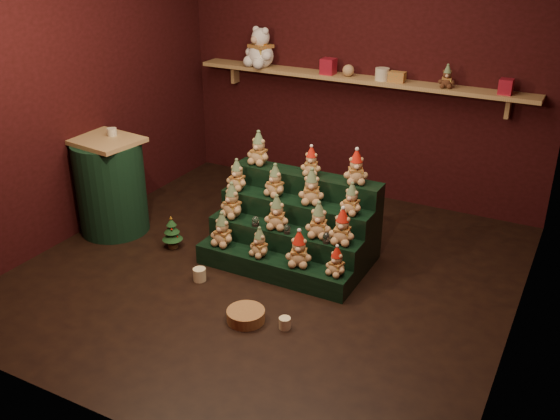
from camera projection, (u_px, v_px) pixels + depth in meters
The scene contains 41 objects.
ground at pixel (269, 271), 5.41m from camera, with size 4.00×4.00×0.00m, color black.
back_wall at pixel (363, 66), 6.46m from camera, with size 4.00×0.10×2.80m, color black.
front_wall at pixel (72, 215), 3.17m from camera, with size 4.00×0.10×2.80m, color black.
left_wall at pixel (71, 85), 5.69m from camera, with size 0.10×4.00×2.80m, color black.
right_wall at pixel (550, 157), 3.94m from camera, with size 0.10×4.00×2.80m, color black.
back_shelf at pixel (356, 79), 6.36m from camera, with size 3.60×0.26×0.24m.
riser_tier_front at pixel (272, 268), 5.29m from camera, with size 1.40×0.22×0.18m, color black.
riser_tier_midfront at pixel (284, 247), 5.42m from camera, with size 1.40×0.22×0.36m, color black.
riser_tier_midback at pixel (295, 228), 5.56m from camera, with size 1.40×0.22×0.54m, color black.
riser_tier_back at pixel (306, 210), 5.70m from camera, with size 1.40×0.22×0.72m, color black.
teddy_0 at pixel (222, 229), 5.41m from camera, with size 0.21×0.19×0.30m, color tan, non-canonical shape.
teddy_1 at pixel (260, 242), 5.24m from camera, with size 0.18×0.16×0.26m, color tan, non-canonical shape.
teddy_2 at pixel (299, 248), 5.09m from camera, with size 0.22×0.20×0.30m, color tan, non-canonical shape.
teddy_3 at pixel (337, 261), 4.96m from camera, with size 0.18×0.16×0.25m, color tan, non-canonical shape.
teddy_4 at pixel (232, 200), 5.51m from camera, with size 0.22×0.20×0.31m, color tan, non-canonical shape.
teddy_5 at pixel (277, 212), 5.31m from camera, with size 0.21×0.19×0.29m, color tan, non-canonical shape.
teddy_6 at pixel (319, 220), 5.16m from camera, with size 0.22×0.19×0.30m, color tan, non-canonical shape.
teddy_7 at pixel (342, 226), 5.06m from camera, with size 0.21×0.19×0.30m, color tan, non-canonical shape.
teddy_8 at pixel (237, 175), 5.63m from camera, with size 0.20×0.18×0.28m, color tan, non-canonical shape.
teddy_9 at pixel (275, 180), 5.49m from camera, with size 0.21×0.19×0.29m, color tan, non-canonical shape.
teddy_10 at pixel (312, 187), 5.34m from camera, with size 0.22×0.20×0.31m, color tan, non-canonical shape.
teddy_11 at pixel (352, 199), 5.15m from camera, with size 0.19×0.17×0.27m, color tan, non-canonical shape.
teddy_12 at pixel (259, 148), 5.70m from camera, with size 0.22×0.20×0.31m, color tan, non-canonical shape.
teddy_13 at pixel (311, 161), 5.47m from camera, with size 0.18×0.16×0.25m, color tan, non-canonical shape.
teddy_14 at pixel (356, 167), 5.28m from camera, with size 0.21×0.19×0.29m, color tan, non-canonical shape.
snow_globe_a at pixel (256, 221), 5.39m from camera, with size 0.07×0.07×0.09m.
snow_globe_b at pixel (287, 229), 5.26m from camera, with size 0.06×0.06×0.08m.
snow_globe_c at pixel (327, 238), 5.10m from camera, with size 0.07×0.07×0.09m.
side_table at pixel (111, 186), 5.95m from camera, with size 0.67×0.65×0.94m.
table_ornament at pixel (112, 132), 5.81m from camera, with size 0.09×0.09×0.07m, color beige.
mini_christmas_tree at pixel (172, 232), 5.74m from camera, with size 0.19×0.19×0.32m.
mug_left at pixel (200, 274), 5.25m from camera, with size 0.11×0.11×0.11m, color beige.
mug_right at pixel (285, 323), 4.63m from camera, with size 0.09×0.09×0.09m, color beige.
wicker_basket at pixel (246, 315), 4.72m from camera, with size 0.29×0.29×0.09m, color olive.
white_bear at pixel (261, 42), 6.68m from camera, with size 0.38×0.34×0.53m, color white, non-canonical shape.
brown_bear at pixel (447, 76), 5.89m from camera, with size 0.15×0.14×0.21m, color #522E1B, non-canonical shape.
gift_tin_red_a at pixel (328, 66), 6.43m from camera, with size 0.14×0.14×0.16m, color #AA1A2F.
gift_tin_cream at pixel (382, 74), 6.19m from camera, with size 0.14×0.14×0.12m, color beige.
gift_tin_red_b at pixel (506, 87), 5.68m from camera, with size 0.12×0.12×0.14m, color #AA1A2F.
shelf_plush_ball at pixel (348, 70), 6.34m from camera, with size 0.12×0.12×0.12m, color tan.
scarf_gift_box at pixel (397, 77), 6.13m from camera, with size 0.16×0.10×0.10m, color #D4591E.
Camera 1 is at (2.28, -4.09, 2.76)m, focal length 40.00 mm.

